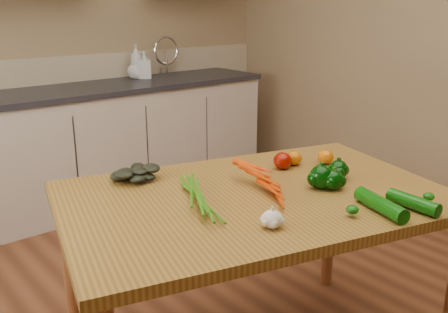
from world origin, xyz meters
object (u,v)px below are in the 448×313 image
(tomato_a, at_px, (282,161))
(pepper_a, at_px, (321,177))
(tomato_b, at_px, (294,158))
(pepper_b, at_px, (338,170))
(table, at_px, (255,214))
(soap_bottle_c, at_px, (135,68))
(carrot_bunch, at_px, (243,186))
(garlic_bulb, at_px, (272,219))
(zucchini_b, at_px, (381,205))
(pepper_c, at_px, (334,180))
(soap_bottle_b, at_px, (145,65))
(leafy_greens, at_px, (134,168))
(zucchini_a, at_px, (413,203))
(tomato_c, at_px, (326,157))
(soap_bottle_a, at_px, (136,61))

(tomato_a, bearing_deg, pepper_a, -101.83)
(tomato_a, relative_size, tomato_b, 1.14)
(pepper_b, bearing_deg, table, 165.70)
(tomato_b, bearing_deg, pepper_a, -116.40)
(soap_bottle_c, height_order, carrot_bunch, soap_bottle_c)
(tomato_b, bearing_deg, garlic_bulb, -142.98)
(pepper_b, xyz_separation_m, zucchini_b, (-0.16, -0.31, -0.01))
(pepper_c, relative_size, tomato_a, 0.98)
(soap_bottle_b, bearing_deg, leafy_greens, 1.05)
(leafy_greens, distance_m, zucchini_a, 1.09)
(table, distance_m, zucchini_b, 0.48)
(tomato_a, bearing_deg, pepper_c, -95.36)
(soap_bottle_b, relative_size, soap_bottle_c, 1.34)
(pepper_c, bearing_deg, zucchini_b, -101.09)
(zucchini_b, bearing_deg, zucchini_a, -28.64)
(carrot_bunch, relative_size, tomato_c, 3.75)
(soap_bottle_b, relative_size, pepper_b, 2.70)
(pepper_b, xyz_separation_m, zucchini_a, (-0.05, -0.37, -0.01))
(soap_bottle_c, bearing_deg, zucchini_b, 157.92)
(soap_bottle_a, distance_m, tomato_a, 2.20)
(soap_bottle_b, xyz_separation_m, leafy_greens, (-1.13, -1.80, -0.17))
(leafy_greens, bearing_deg, pepper_b, -38.14)
(carrot_bunch, relative_size, tomato_b, 3.81)
(carrot_bunch, distance_m, tomato_c, 0.55)
(tomato_a, xyz_separation_m, tomato_c, (0.20, -0.08, -0.00))
(table, xyz_separation_m, carrot_bunch, (-0.04, 0.02, 0.12))
(table, relative_size, soap_bottle_c, 10.28)
(soap_bottle_b, bearing_deg, tomato_c, 24.15)
(table, bearing_deg, leafy_greens, 139.33)
(pepper_a, bearing_deg, soap_bottle_b, 75.54)
(pepper_b, bearing_deg, zucchini_a, -97.73)
(leafy_greens, bearing_deg, soap_bottle_c, 59.91)
(table, distance_m, garlic_bulb, 0.33)
(soap_bottle_c, relative_size, zucchini_a, 0.83)
(tomato_c, xyz_separation_m, zucchini_b, (-0.28, -0.48, -0.01))
(leafy_greens, relative_size, tomato_b, 2.93)
(soap_bottle_b, distance_m, tomato_a, 2.16)
(pepper_a, distance_m, zucchini_b, 0.29)
(carrot_bunch, xyz_separation_m, tomato_a, (0.34, 0.12, 0.00))
(soap_bottle_a, height_order, zucchini_a, soap_bottle_a)
(tomato_b, bearing_deg, soap_bottle_a, 78.70)
(soap_bottle_b, relative_size, pepper_a, 2.28)
(soap_bottle_b, bearing_deg, garlic_bulb, 11.11)
(table, xyz_separation_m, pepper_c, (0.27, -0.16, 0.13))
(table, relative_size, tomato_c, 22.95)
(leafy_greens, bearing_deg, pepper_a, -46.15)
(pepper_b, bearing_deg, soap_bottle_a, 79.94)
(soap_bottle_c, distance_m, pepper_a, 2.46)
(leafy_greens, bearing_deg, soap_bottle_a, 59.56)
(soap_bottle_a, relative_size, tomato_c, 3.77)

